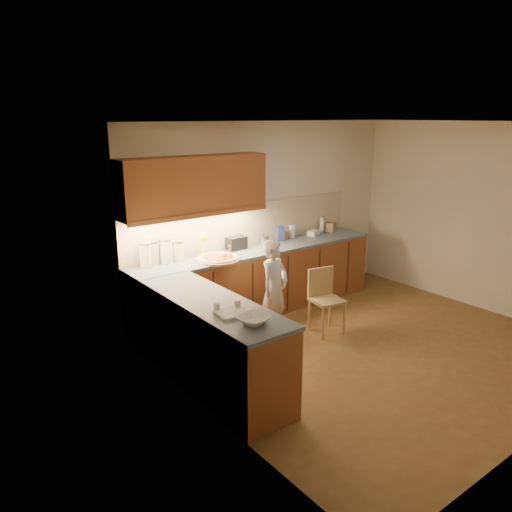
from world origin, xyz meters
The scene contains 24 objects.
room centered at (0.00, 0.00, 1.68)m, with size 4.54×4.50×2.62m.
l_counter centered at (-0.92, 1.25, 0.46)m, with size 3.77×2.62×0.92m.
backsplash centered at (-0.38, 1.99, 1.21)m, with size 3.75×0.02×0.58m, color beige.
upper_cabinets centered at (-1.27, 1.82, 1.85)m, with size 1.95×0.36×0.73m.
pizza_on_board centered at (-1.13, 1.56, 0.94)m, with size 0.56×0.56×0.22m.
child centered at (-0.74, 0.91, 0.62)m, with size 0.46×0.30×1.25m, color silver.
wooden_chair centered at (-0.10, 0.69, 0.47)m, with size 0.43×0.43×0.82m.
mixing_bowl centered at (-1.95, -0.28, 0.95)m, with size 0.28×0.28×0.07m, color white.
canister_a centered at (-1.97, 1.84, 1.07)m, with size 0.15×0.15×0.30m.
canister_b centered at (-1.86, 1.89, 1.07)m, with size 0.17×0.17×0.30m.
canister_c centered at (-1.69, 1.85, 1.08)m, with size 0.16×0.16×0.31m.
canister_d centered at (-1.53, 1.86, 1.05)m, with size 0.16×0.16×0.26m.
oil_jug centered at (-1.16, 1.84, 1.06)m, with size 0.11×0.09×0.31m.
toaster centered at (-0.64, 1.85, 1.01)m, with size 0.28×0.16×0.18m.
steel_pot centered at (-0.18, 1.85, 0.99)m, with size 0.17×0.17×0.13m.
blue_box centered at (0.15, 1.87, 1.02)m, with size 0.10×0.07×0.20m, color #314395.
card_box_a centered at (0.20, 1.90, 0.97)m, with size 0.15×0.11×0.11m, color tan.
white_bottle centered at (0.41, 1.91, 1.01)m, with size 0.06×0.06×0.19m, color white.
flat_pack centered at (0.76, 1.83, 0.96)m, with size 0.18×0.13×0.07m, color white.
tall_jar centered at (1.01, 1.90, 1.04)m, with size 0.08×0.08×0.25m.
card_box_b centered at (1.17, 1.86, 0.99)m, with size 0.17×0.13×0.13m, color #A37C58.
dough_cloth centered at (-1.97, 0.01, 0.93)m, with size 0.29×0.23×0.02m, color silver.
spice_jar_a centered at (-2.05, 0.16, 0.96)m, with size 0.06×0.06×0.08m, color white.
spice_jar_b centered at (-1.86, 0.09, 0.96)m, with size 0.06×0.06×0.08m, color silver.
Camera 1 is at (-4.37, -3.51, 2.67)m, focal length 35.00 mm.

